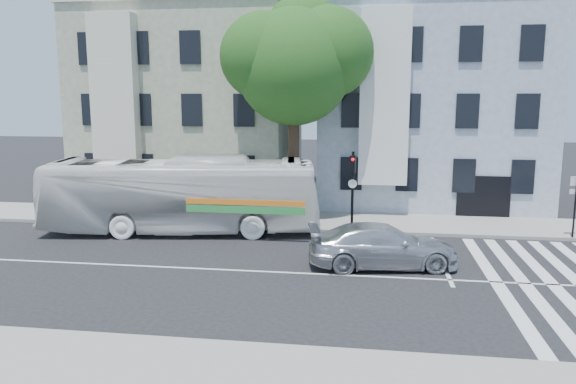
# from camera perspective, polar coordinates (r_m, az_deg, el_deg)

# --- Properties ---
(ground) EXTENTS (120.00, 120.00, 0.00)m
(ground) POSITION_cam_1_polar(r_m,az_deg,el_deg) (20.10, -2.74, -8.07)
(ground) COLOR black
(ground) RESTS_ON ground
(sidewalk_far) EXTENTS (80.00, 4.00, 0.15)m
(sidewalk_far) POSITION_cam_1_polar(r_m,az_deg,el_deg) (27.70, 0.42, -2.90)
(sidewalk_far) COLOR gray
(sidewalk_far) RESTS_ON ground
(sidewalk_near) EXTENTS (80.00, 4.00, 0.15)m
(sidewalk_near) POSITION_cam_1_polar(r_m,az_deg,el_deg) (12.92, -9.88, -18.51)
(sidewalk_near) COLOR gray
(sidewalk_near) RESTS_ON ground
(building_left) EXTENTS (12.00, 10.00, 11.00)m
(building_left) POSITION_cam_1_polar(r_m,az_deg,el_deg) (35.43, -9.39, 8.60)
(building_left) COLOR gray
(building_left) RESTS_ON ground
(building_right) EXTENTS (12.00, 10.00, 11.00)m
(building_right) POSITION_cam_1_polar(r_m,az_deg,el_deg) (33.94, 14.03, 8.40)
(building_right) COLOR #8994A3
(building_right) RESTS_ON ground
(street_tree) EXTENTS (7.30, 5.90, 11.10)m
(street_tree) POSITION_cam_1_polar(r_m,az_deg,el_deg) (27.79, 0.78, 13.24)
(street_tree) COLOR #2D2116
(street_tree) RESTS_ON ground
(bus) EXTENTS (4.58, 12.67, 3.45)m
(bus) POSITION_cam_1_polar(r_m,az_deg,el_deg) (25.76, -10.70, -0.29)
(bus) COLOR white
(bus) RESTS_ON ground
(sedan) EXTENTS (3.05, 5.67, 1.56)m
(sedan) POSITION_cam_1_polar(r_m,az_deg,el_deg) (20.71, 9.60, -5.41)
(sedan) COLOR silver
(sedan) RESTS_ON ground
(hedge) EXTENTS (8.19, 3.99, 0.70)m
(hedge) POSITION_cam_1_polar(r_m,az_deg,el_deg) (27.48, -9.55, -2.23)
(hedge) COLOR #34621F
(hedge) RESTS_ON sidewalk_far
(traffic_signal) EXTENTS (0.38, 0.51, 3.71)m
(traffic_signal) POSITION_cam_1_polar(r_m,az_deg,el_deg) (25.01, 6.58, 1.08)
(traffic_signal) COLOR black
(traffic_signal) RESTS_ON ground
(far_sign_pole) EXTENTS (0.51, 0.21, 2.84)m
(far_sign_pole) POSITION_cam_1_polar(r_m,az_deg,el_deg) (26.73, 27.18, -0.43)
(far_sign_pole) COLOR black
(far_sign_pole) RESTS_ON sidewalk_far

